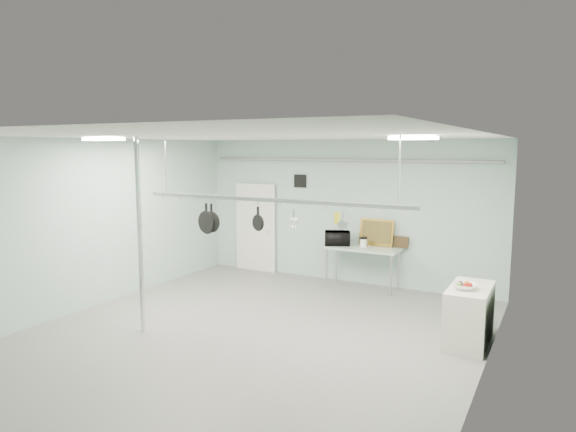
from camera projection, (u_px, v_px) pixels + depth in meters
The scene contains 25 objects.
floor at pixel (249, 337), 8.26m from camera, with size 8.00×8.00×0.00m, color gray.
ceiling at pixel (247, 137), 7.83m from camera, with size 7.00×8.00×0.02m, color silver.
back_wall at pixel (344, 211), 11.53m from camera, with size 7.00×0.02×3.20m, color #A1C2B8.
right_wall at pixel (484, 263), 6.41m from camera, with size 0.02×8.00×3.20m, color #A1C2B8.
door at pixel (256, 228), 12.64m from camera, with size 1.10×0.10×2.20m, color silver.
wall_vent at pixel (300, 181), 11.94m from camera, with size 0.30×0.04×0.30m, color black.
conduit_pipe at pixel (343, 160), 11.30m from camera, with size 0.07×0.07×6.60m, color gray.
chrome_pole at pixel (140, 236), 8.32m from camera, with size 0.08×0.08×3.20m, color silver.
prep_table at pixel (363, 250), 11.01m from camera, with size 1.60×0.70×0.91m.
side_cabinet at pixel (469, 315), 7.94m from camera, with size 0.60×1.20×0.90m, color beige.
pot_rack at pixel (269, 198), 8.13m from camera, with size 4.80×0.06×1.00m.
light_panel_left at pixel (104, 139), 8.17m from camera, with size 0.65×0.30×0.05m, color white.
light_panel_right at pixel (413, 138), 7.23m from camera, with size 0.65×0.30×0.05m, color white.
microwave at pixel (337, 238), 11.22m from camera, with size 0.55×0.37×0.30m, color black.
coffee_canister at pixel (363, 243), 11.01m from camera, with size 0.15×0.15×0.18m, color white.
painting_large at pixel (377, 232), 11.13m from camera, with size 0.78×0.05×0.58m, color #BA8631.
painting_small at pixel (401, 242), 10.89m from camera, with size 0.30×0.04×0.25m, color #332412.
fruit_bowl at pixel (464, 286), 7.75m from camera, with size 0.35×0.35×0.09m, color white.
skillet_left at pixel (206, 219), 8.76m from camera, with size 0.40×0.06×0.53m, color black, non-canonical shape.
skillet_mid at pixel (211, 218), 8.71m from camera, with size 0.36×0.06×0.49m, color black, non-canonical shape.
skillet_right at pixel (258, 218), 8.27m from camera, with size 0.27×0.06×0.38m, color black, non-canonical shape.
whisk at pixel (294, 219), 7.96m from camera, with size 0.17×0.17×0.33m, color #A6A6AA, non-canonical shape.
grater at pixel (337, 218), 7.61m from camera, with size 0.08×0.02×0.21m, color gold, non-canonical shape.
saucepan at pixel (343, 220), 7.57m from camera, with size 0.13×0.08×0.24m, color #A3A4A8, non-canonical shape.
fruit_cluster at pixel (464, 284), 7.74m from camera, with size 0.24×0.24×0.09m, color maroon, non-canonical shape.
Camera 1 is at (4.30, -6.68, 3.03)m, focal length 32.00 mm.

